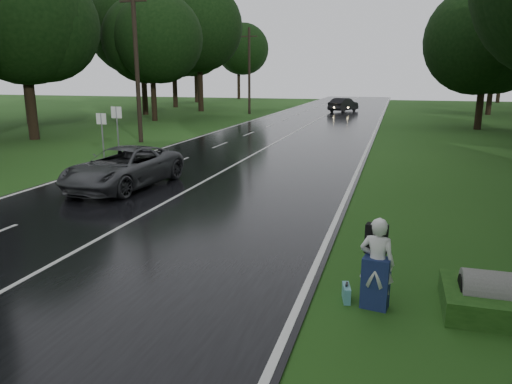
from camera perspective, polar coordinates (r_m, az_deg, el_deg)
ground at (r=11.29m, az=-26.47°, el=-9.84°), size 160.00×160.00×0.00m
road at (r=28.72m, az=1.32°, el=5.34°), size 12.00×140.00×0.04m
lane_center at (r=28.72m, az=1.32°, el=5.39°), size 0.12×140.00×0.01m
grey_car at (r=19.00m, az=-15.54°, el=2.84°), size 2.98×5.66×1.52m
far_car at (r=57.91m, az=10.39°, el=10.20°), size 3.24×5.08×1.58m
hitchhiker at (r=9.19m, az=14.17°, el=-8.58°), size 0.70×0.65×1.76m
suitcase at (r=9.58m, az=10.72°, el=-11.75°), size 0.21×0.45×0.31m
culvert at (r=10.08m, az=27.56°, el=-12.82°), size 1.60×0.80×0.80m
utility_pole_mid at (r=32.06m, az=-13.54°, el=5.81°), size 1.80×0.28×9.56m
utility_pole_far at (r=54.06m, az=-0.80°, el=9.30°), size 1.80×0.28×9.19m
road_sign_a at (r=26.25m, az=-17.65°, el=3.84°), size 0.56×0.10×2.34m
road_sign_b at (r=27.43m, az=-16.00°, el=4.36°), size 0.62×0.10×2.59m
tree_left_d at (r=35.83m, az=-24.88°, el=5.72°), size 8.82×8.82×13.78m
tree_left_e at (r=46.88m, az=-11.96°, el=8.31°), size 8.48×8.48×13.25m
tree_left_f at (r=58.47m, az=-6.56°, el=9.55°), size 11.06×11.06×17.28m
tree_right_e at (r=42.38m, az=24.86°, el=6.79°), size 7.17×7.17×11.20m
tree_right_f at (r=58.69m, az=25.91°, el=8.29°), size 8.95×8.95×13.99m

